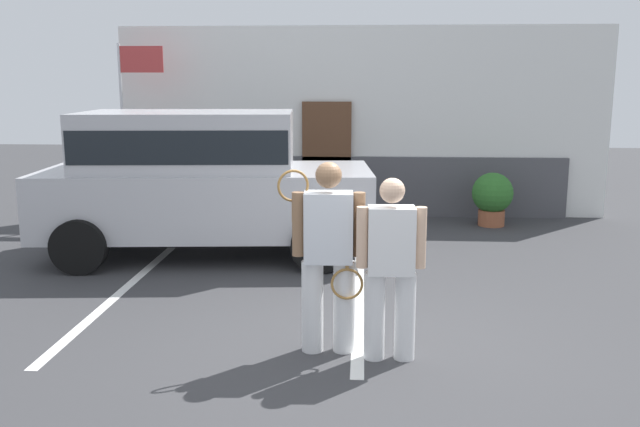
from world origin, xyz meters
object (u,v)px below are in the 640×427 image
object	(u,v)px
tennis_player_man	(328,254)
potted_plant_by_porch	(492,196)
flag_pole	(132,99)
tennis_player_woman	(390,267)
parked_suv	(200,176)

from	to	relation	value
tennis_player_man	potted_plant_by_porch	world-z (taller)	tennis_player_man
flag_pole	tennis_player_man	bearing A→B (deg)	-57.32
potted_plant_by_porch	tennis_player_woman	bearing A→B (deg)	-108.72
parked_suv	tennis_player_woman	distance (m)	4.41
potted_plant_by_porch	flag_pole	world-z (taller)	flag_pole
tennis_player_man	flag_pole	distance (m)	7.06
tennis_player_woman	potted_plant_by_porch	world-z (taller)	tennis_player_woman
tennis_player_man	tennis_player_woman	xyz separation A→B (m)	(0.56, -0.14, -0.07)
potted_plant_by_porch	tennis_player_man	bearing A→B (deg)	-113.97
parked_suv	flag_pole	xyz separation A→B (m)	(-1.76, 2.42, 1.01)
parked_suv	potted_plant_by_porch	size ratio (longest dim) A/B	5.13
parked_suv	potted_plant_by_porch	xyz separation A→B (m)	(4.54, 2.29, -0.63)
tennis_player_woman	flag_pole	xyz separation A→B (m)	(-4.31, 6.00, 1.30)
parked_suv	flag_pole	size ratio (longest dim) A/B	1.52
tennis_player_man	parked_suv	bearing A→B (deg)	-62.05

